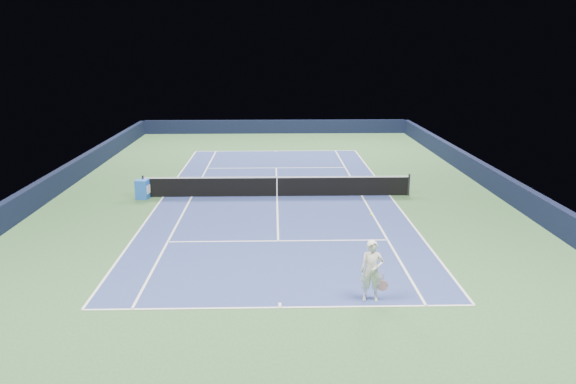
{
  "coord_description": "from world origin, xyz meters",
  "views": [
    {
      "loc": [
        -0.15,
        -26.2,
        7.12
      ],
      "look_at": [
        0.46,
        -3.0,
        1.0
      ],
      "focal_mm": 35.0,
      "sensor_mm": 36.0,
      "label": 1
    }
  ],
  "objects": [
    {
      "name": "tennis_net",
      "position": [
        0.0,
        0.0,
        0.5
      ],
      "size": [
        12.9,
        0.1,
        1.07
      ],
      "color": "black",
      "rests_on": "ground"
    },
    {
      "name": "sideline_singles_left",
      "position": [
        -4.12,
        0.0,
        0.01
      ],
      "size": [
        0.08,
        23.77,
        0.0
      ],
      "primitive_type": "cube",
      "color": "white",
      "rests_on": "ground"
    },
    {
      "name": "baseline_near",
      "position": [
        0.0,
        -11.88,
        0.01
      ],
      "size": [
        10.97,
        0.08,
        0.0
      ],
      "primitive_type": "cube",
      "color": "white",
      "rests_on": "ground"
    },
    {
      "name": "wall_far",
      "position": [
        0.0,
        19.82,
        0.55
      ],
      "size": [
        22.0,
        0.35,
        1.1
      ],
      "primitive_type": "cube",
      "color": "black",
      "rests_on": "ground"
    },
    {
      "name": "wall_right",
      "position": [
        10.82,
        0.0,
        0.55
      ],
      "size": [
        0.35,
        40.0,
        1.1
      ],
      "primitive_type": "cube",
      "color": "black",
      "rests_on": "ground"
    },
    {
      "name": "center_mark_far",
      "position": [
        0.0,
        11.73,
        0.01
      ],
      "size": [
        0.08,
        0.3,
        0.0
      ],
      "primitive_type": "cube",
      "color": "white",
      "rests_on": "ground"
    },
    {
      "name": "sponsor_cube",
      "position": [
        -6.4,
        -0.26,
        0.46
      ],
      "size": [
        0.65,
        0.59,
        0.91
      ],
      "color": "blue",
      "rests_on": "ground"
    },
    {
      "name": "sideline_doubles_left",
      "position": [
        -5.49,
        0.0,
        0.01
      ],
      "size": [
        0.08,
        23.77,
        0.0
      ],
      "primitive_type": "cube",
      "color": "white",
      "rests_on": "ground"
    },
    {
      "name": "tennis_player",
      "position": [
        2.62,
        -11.45,
        0.9
      ],
      "size": [
        0.83,
        1.28,
        2.29
      ],
      "color": "white",
      "rests_on": "ground"
    },
    {
      "name": "service_line_far",
      "position": [
        0.0,
        6.4,
        0.01
      ],
      "size": [
        8.23,
        0.08,
        0.0
      ],
      "primitive_type": "cube",
      "color": "white",
      "rests_on": "ground"
    },
    {
      "name": "center_mark_near",
      "position": [
        0.0,
        -11.73,
        0.01
      ],
      "size": [
        0.08,
        0.3,
        0.0
      ],
      "primitive_type": "cube",
      "color": "white",
      "rests_on": "ground"
    },
    {
      "name": "service_line_near",
      "position": [
        0.0,
        -6.4,
        0.01
      ],
      "size": [
        8.23,
        0.08,
        0.0
      ],
      "primitive_type": "cube",
      "color": "white",
      "rests_on": "ground"
    },
    {
      "name": "baseline_far",
      "position": [
        0.0,
        11.88,
        0.01
      ],
      "size": [
        10.97,
        0.08,
        0.0
      ],
      "primitive_type": "cube",
      "color": "white",
      "rests_on": "ground"
    },
    {
      "name": "center_service_line",
      "position": [
        0.0,
        0.0,
        0.01
      ],
      "size": [
        0.08,
        12.8,
        0.0
      ],
      "primitive_type": "cube",
      "color": "white",
      "rests_on": "ground"
    },
    {
      "name": "sideline_doubles_right",
      "position": [
        5.49,
        0.0,
        0.01
      ],
      "size": [
        0.08,
        23.77,
        0.0
      ],
      "primitive_type": "cube",
      "color": "white",
      "rests_on": "ground"
    },
    {
      "name": "sideline_singles_right",
      "position": [
        4.12,
        0.0,
        0.01
      ],
      "size": [
        0.08,
        23.77,
        0.0
      ],
      "primitive_type": "cube",
      "color": "white",
      "rests_on": "ground"
    },
    {
      "name": "ground",
      "position": [
        0.0,
        0.0,
        0.0
      ],
      "size": [
        40.0,
        40.0,
        0.0
      ],
      "primitive_type": "plane",
      "color": "#30562F",
      "rests_on": "ground"
    },
    {
      "name": "wall_left",
      "position": [
        -10.82,
        0.0,
        0.55
      ],
      "size": [
        0.35,
        40.0,
        1.1
      ],
      "primitive_type": "cube",
      "color": "black",
      "rests_on": "ground"
    },
    {
      "name": "court_surface",
      "position": [
        0.0,
        0.0,
        0.0
      ],
      "size": [
        10.97,
        23.77,
        0.01
      ],
      "primitive_type": "cube",
      "color": "navy",
      "rests_on": "ground"
    }
  ]
}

